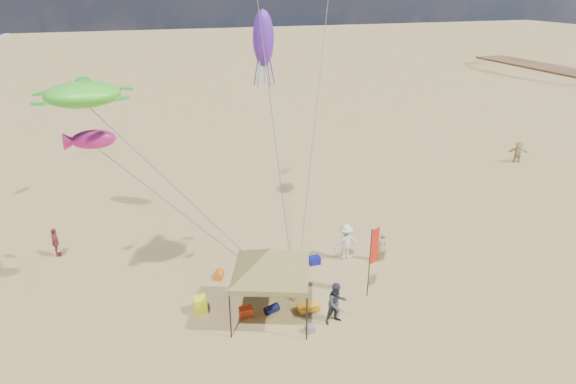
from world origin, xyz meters
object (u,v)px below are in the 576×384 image
object	(u,v)px
person_near_b	(337,303)
person_far_a	(56,242)
beach_cart	(308,307)
cooler_red	(246,312)
person_far_c	(518,152)
person_near_c	(346,242)
person_near_a	(382,247)
feather_flag	(373,251)
chair_green	(289,280)
chair_yellow	(200,305)
cooler_blue	(314,260)
canopy_tent	(271,251)

from	to	relation	value
person_near_b	person_far_a	bearing A→B (deg)	133.92
beach_cart	person_far_a	size ratio (longest dim) A/B	0.60
cooler_red	person_far_c	bearing A→B (deg)	25.96
person_near_c	person_far_a	size ratio (longest dim) A/B	1.22
person_near_a	person_near_c	xyz separation A→B (m)	(-1.56, 0.77, 0.14)
feather_flag	chair_green	bearing A→B (deg)	151.89
chair_yellow	person_near_c	xyz separation A→B (m)	(7.42, 2.06, 0.57)
feather_flag	chair_green	distance (m)	4.03
feather_flag	chair_green	xyz separation A→B (m)	(-3.17, 1.69, -1.81)
cooler_blue	person_near_a	size ratio (longest dim) A/B	0.35
feather_flag	person_near_c	bearing A→B (deg)	85.83
canopy_tent	cooler_blue	distance (m)	5.21
cooler_red	chair_green	xyz separation A→B (m)	(2.31, 1.45, 0.16)
canopy_tent	feather_flag	world-z (taller)	canopy_tent
person_near_c	person_far_a	bearing A→B (deg)	-22.30
canopy_tent	cooler_red	xyz separation A→B (m)	(-1.00, 0.28, -2.79)
cooler_blue	person_near_c	world-z (taller)	person_near_c
feather_flag	person_near_b	world-z (taller)	feather_flag
cooler_red	chair_yellow	bearing A→B (deg)	154.41
cooler_red	person_far_c	size ratio (longest dim) A/B	0.33
person_near_a	person_far_c	xyz separation A→B (m)	(16.65, 9.54, 0.04)
beach_cart	person_near_c	distance (m)	4.70
beach_cart	chair_yellow	bearing A→B (deg)	162.59
canopy_tent	person_near_c	xyz separation A→B (m)	(4.70, 3.15, -2.06)
person_near_c	chair_yellow	bearing A→B (deg)	12.56
cooler_blue	chair_yellow	distance (m)	6.15
person_far_a	cooler_red	bearing A→B (deg)	-142.64
person_far_a	chair_yellow	bearing A→B (deg)	-146.52
cooler_blue	person_near_a	world-z (taller)	person_near_a
chair_green	person_far_a	world-z (taller)	person_far_a
canopy_tent	feather_flag	xyz separation A→B (m)	(4.47, 0.03, -0.81)
cooler_blue	person_near_c	distance (m)	1.77
person_far_a	person_far_c	size ratio (longest dim) A/B	0.92
feather_flag	person_far_c	world-z (taller)	feather_flag
feather_flag	chair_green	size ratio (longest dim) A/B	4.65
cooler_red	person_near_c	size ratio (longest dim) A/B	0.29
cooler_blue	person_near_c	xyz separation A→B (m)	(1.62, 0.01, 0.73)
canopy_tent	beach_cart	world-z (taller)	canopy_tent
person_near_b	person_far_c	bearing A→B (deg)	25.96
cooler_red	chair_green	world-z (taller)	chair_green
person_near_a	person_far_a	distance (m)	15.97
person_far_c	chair_green	bearing A→B (deg)	-125.02
feather_flag	cooler_red	size ratio (longest dim) A/B	6.03
cooler_red	chair_green	bearing A→B (deg)	32.17
cooler_red	person_near_b	distance (m)	3.71
canopy_tent	cooler_red	distance (m)	2.98
person_near_a	person_far_c	bearing A→B (deg)	-157.26
feather_flag	chair_yellow	size ratio (longest dim) A/B	4.65
feather_flag	person_near_c	world-z (taller)	feather_flag
feather_flag	person_far_a	world-z (taller)	feather_flag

